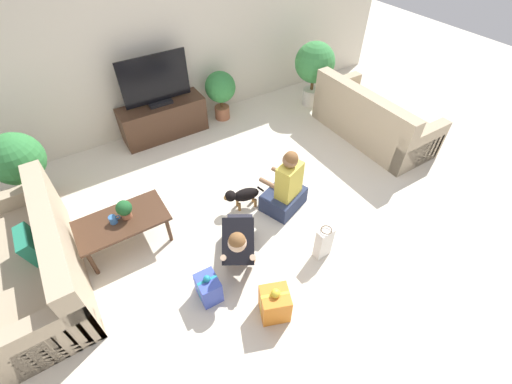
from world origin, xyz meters
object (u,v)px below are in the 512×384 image
Objects in this scene: tv at (156,83)px; gift_box_b at (275,304)px; potted_plant_corner_left at (19,163)px; mug at (113,220)px; coffee_table at (122,223)px; potted_plant_corner_right at (315,65)px; dog at (242,195)px; potted_plant_back_right at (220,90)px; sofa_right at (372,120)px; person_sitting at (286,189)px; tabletop_plant at (124,209)px; sofa_left at (35,265)px; gift_box_a at (209,288)px; tv_console at (164,119)px; person_kneeling at (239,240)px; gift_bag_a at (324,243)px.

gift_box_b is (-0.25, -3.45, -0.71)m from tv.
mug is at bearing -61.49° from potted_plant_corner_left.
potted_plant_corner_right reaches higher than coffee_table.
potted_plant_back_right is at bearing 171.17° from dog.
person_sitting reaches higher than sofa_right.
sofa_left is at bearing -178.30° from tabletop_plant.
sofa_right is 3.41m from gift_box_b.
gift_box_b is at bearing 49.47° from sofa_left.
potted_plant_back_right is at bearing 40.28° from tabletop_plant.
gift_box_a is (-3.43, -1.17, -0.14)m from sofa_right.
tv_console is 2.51× the size of dog.
person_kneeling reaches higher than tv_console.
dog is 2.33× the size of tabletop_plant.
tv_console is at bearing 16.46° from potted_plant_corner_left.
mug is at bearing 91.52° from sofa_left.
mug reaches higher than gift_box_a.
tabletop_plant is at bearing 8.66° from coffee_table.
potted_plant_corner_left reaches higher than potted_plant_back_right.
potted_plant_back_right is 1.03× the size of person_kneeling.
potted_plant_corner_left reaches higher than tv_console.
person_sitting is (-1.90, -1.85, -0.41)m from potted_plant_corner_right.
gift_box_a is (-0.92, -0.90, -0.06)m from dog.
person_sitting is at bearing 80.58° from sofa_left.
coffee_table is 1.43m from dog.
tv_console is at bearing 117.27° from person_kneeling.
sofa_right is at bearing 175.13° from person_sitting.
person_sitting is (-2.05, -0.55, 0.02)m from sofa_right.
tv_console is at bearing 100.78° from gift_bag_a.
gift_bag_a is at bearing -37.50° from tabletop_plant.
coffee_table is at bearing -59.23° from potted_plant_corner_left.
dog is 1.17m from gift_bag_a.
mug is 0.16m from tabletop_plant.
dog is at bearing -83.89° from tv_console.
person_kneeling is 0.79m from dog.
gift_box_a is 1.32m from gift_bag_a.
tabletop_plant is at bearing 91.70° from sofa_left.
potted_plant_back_right is 0.80× the size of potted_plant_corner_left.
potted_plant_corner_left reaches higher than gift_bag_a.
gift_box_b is at bearing -5.91° from dog.
tv reaches higher than potted_plant_corner_right.
person_sitting is 1.87m from tabletop_plant.
gift_bag_a is at bearing 31.59° from dog.
potted_plant_corner_left is at bearing -178.81° from potted_plant_corner_right.
sofa_left is 0.91m from coffee_table.
gift_bag_a is (2.55, -2.58, -0.45)m from potted_plant_corner_left.
potted_plant_corner_left is at bearing 120.77° from coffee_table.
sofa_left is 2.81m from person_sitting.
tv reaches higher than gift_box_a.
tv is at bearing 117.27° from person_kneeling.
potted_plant_corner_left is at bearing -169.90° from potted_plant_back_right.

